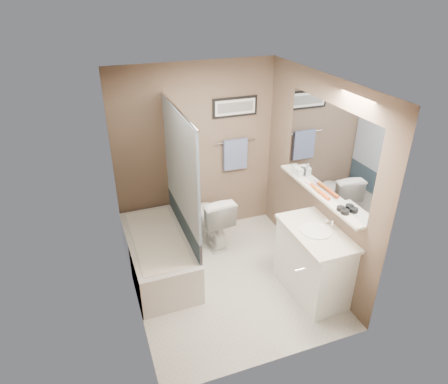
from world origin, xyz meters
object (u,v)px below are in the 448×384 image
object	(u,v)px
hair_brush_back	(316,188)
glass_jar	(296,170)
hair_brush_front	(324,195)
vanity	(314,263)
candle_bowl_far	(341,209)
bathtub	(159,255)
soap_bottle	(300,171)
toilet	(212,218)
candle_bowl_near	(345,212)

from	to	relation	value
hair_brush_back	glass_jar	xyz separation A→B (m)	(0.00, 0.46, 0.03)
hair_brush_front	vanity	bearing A→B (deg)	-128.01
candle_bowl_far	bathtub	bearing A→B (deg)	149.58
candle_bowl_far	hair_brush_front	distance (m)	0.33
glass_jar	soap_bottle	size ratio (longest dim) A/B	0.64
hair_brush_back	vanity	bearing A→B (deg)	-114.73
bathtub	hair_brush_front	xyz separation A→B (m)	(1.79, -0.72, 0.89)
toilet	glass_jar	size ratio (longest dim) A/B	7.58
bathtub	candle_bowl_far	distance (m)	2.25
bathtub	glass_jar	bearing A→B (deg)	-3.89
toilet	hair_brush_back	world-z (taller)	hair_brush_back
vanity	hair_brush_front	xyz separation A→B (m)	(0.19, 0.24, 0.74)
bathtub	soap_bottle	distance (m)	2.03
soap_bottle	candle_bowl_far	bearing A→B (deg)	-90.00
hair_brush_back	bathtub	bearing A→B (deg)	162.72
bathtub	soap_bottle	size ratio (longest dim) A/B	9.61
bathtub	toilet	distance (m)	0.93
candle_bowl_far	soap_bottle	bearing A→B (deg)	90.00
soap_bottle	toilet	bearing A→B (deg)	148.96
candle_bowl_far	soap_bottle	size ratio (longest dim) A/B	0.58
vanity	soap_bottle	bearing A→B (deg)	73.49
candle_bowl_far	glass_jar	world-z (taller)	glass_jar
hair_brush_back	soap_bottle	xyz separation A→B (m)	(0.00, 0.38, 0.06)
toilet	candle_bowl_near	distance (m)	1.95
candle_bowl_near	hair_brush_front	xyz separation A→B (m)	(0.00, 0.40, 0.00)
candle_bowl_far	candle_bowl_near	bearing A→B (deg)	-90.00
bathtub	vanity	world-z (taller)	vanity
candle_bowl_far	glass_jar	xyz separation A→B (m)	(0.00, 0.95, 0.03)
candle_bowl_far	vanity	bearing A→B (deg)	153.76
toilet	soap_bottle	world-z (taller)	soap_bottle
hair_brush_front	toilet	bearing A→B (deg)	130.55
soap_bottle	bathtub	bearing A→B (deg)	174.33
vanity	soap_bottle	size ratio (longest dim) A/B	5.77
bathtub	vanity	distance (m)	1.87
toilet	glass_jar	bearing A→B (deg)	147.92
vanity	glass_jar	size ratio (longest dim) A/B	9.00
bathtub	hair_brush_back	distance (m)	2.07
hair_brush_front	hair_brush_back	bearing A→B (deg)	90.00
bathtub	hair_brush_back	world-z (taller)	hair_brush_back
bathtub	candle_bowl_near	world-z (taller)	candle_bowl_near
bathtub	candle_bowl_far	bearing A→B (deg)	-31.31
hair_brush_back	soap_bottle	bearing A→B (deg)	90.00
soap_bottle	candle_bowl_near	bearing A→B (deg)	-90.00
candle_bowl_near	candle_bowl_far	world-z (taller)	same
hair_brush_back	glass_jar	size ratio (longest dim) A/B	2.20
hair_brush_front	soap_bottle	world-z (taller)	soap_bottle
toilet	vanity	world-z (taller)	vanity
hair_brush_front	soap_bottle	bearing A→B (deg)	90.00
candle_bowl_near	soap_bottle	xyz separation A→B (m)	(0.00, 0.94, 0.06)
candle_bowl_far	hair_brush_front	bearing A→B (deg)	90.00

